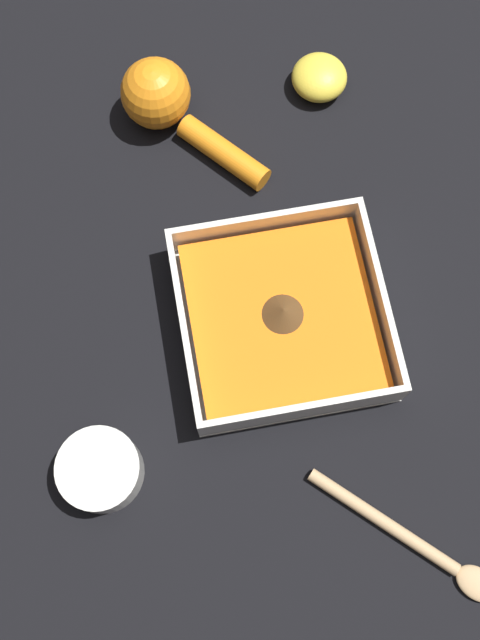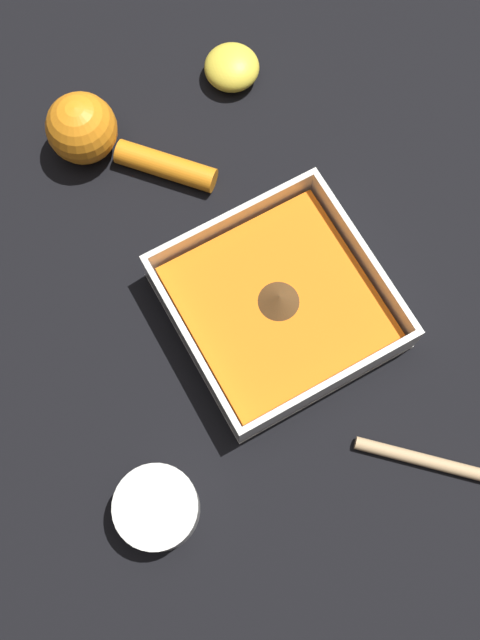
# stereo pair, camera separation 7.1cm
# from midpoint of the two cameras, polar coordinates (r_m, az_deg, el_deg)

# --- Properties ---
(ground_plane) EXTENTS (4.00, 4.00, 0.00)m
(ground_plane) POSITION_cam_midpoint_polar(r_m,az_deg,el_deg) (0.73, 2.83, -2.31)
(ground_plane) COLOR black
(square_dish) EXTENTS (0.20, 0.20, 0.05)m
(square_dish) POSITION_cam_midpoint_polar(r_m,az_deg,el_deg) (0.73, 6.00, -0.29)
(square_dish) COLOR silver
(square_dish) RESTS_ON ground_plane
(spice_bowl) EXTENTS (0.08, 0.08, 0.04)m
(spice_bowl) POSITION_cam_midpoint_polar(r_m,az_deg,el_deg) (0.70, -7.69, -11.76)
(spice_bowl) COLOR silver
(spice_bowl) RESTS_ON ground_plane
(lemon_squeezer) EXTENTS (0.15, 0.14, 0.07)m
(lemon_squeezer) POSITION_cam_midpoint_polar(r_m,az_deg,el_deg) (0.81, -3.09, 15.87)
(lemon_squeezer) COLOR orange
(lemon_squeezer) RESTS_ON ground_plane
(lemon_half) EXTENTS (0.06, 0.06, 0.03)m
(lemon_half) POSITION_cam_midpoint_polar(r_m,az_deg,el_deg) (0.86, 8.54, 17.49)
(lemon_half) COLOR yellow
(lemon_half) RESTS_ON ground_plane
(wooden_spoon) EXTENTS (0.15, 0.15, 0.01)m
(wooden_spoon) POSITION_cam_midpoint_polar(r_m,az_deg,el_deg) (0.73, 15.96, -16.41)
(wooden_spoon) COLOR tan
(wooden_spoon) RESTS_ON ground_plane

